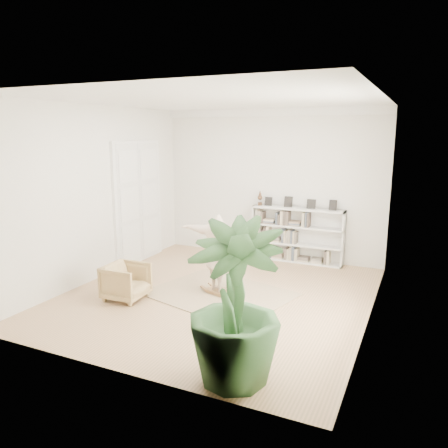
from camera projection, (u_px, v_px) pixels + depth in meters
name	position (u px, v px, depth m)	size (l,w,h in m)	color
floor	(218.00, 295.00, 8.33)	(6.00, 6.00, 0.00)	#94744C
room_shell	(271.00, 112.00, 10.22)	(6.00, 6.00, 6.00)	silver
doors	(138.00, 203.00, 10.30)	(0.09, 1.78, 2.92)	white
bookshelf	(297.00, 235.00, 10.40)	(2.20, 0.35, 1.64)	silver
armchair	(126.00, 282.00, 8.08)	(0.71, 0.73, 0.67)	tan
rug	(219.00, 294.00, 8.37)	(2.50, 2.00, 0.02)	tan
rocker_board	(219.00, 291.00, 8.35)	(0.58, 0.43, 0.11)	brown
person	(219.00, 251.00, 8.19)	(1.80, 0.49, 1.47)	beige
houseplant	(234.00, 303.00, 5.26)	(1.15, 1.15, 2.05)	#2E562B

